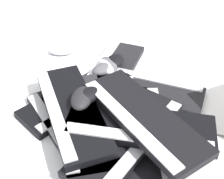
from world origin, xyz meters
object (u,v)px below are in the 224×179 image
Objects in this scene: keyboard_6 at (140,127)px; keyboard_1 at (111,73)px; keyboard_2 at (79,96)px; keyboard_8 at (142,117)px; mouse_2 at (105,68)px; mouse_6 at (60,95)px; mouse_5 at (107,66)px; mouse_0 at (114,61)px; mouse_1 at (62,50)px; keyboard_9 at (71,110)px; mouse_3 at (108,65)px; mouse_4 at (82,98)px; keyboard_0 at (143,88)px; keyboard_3 at (72,129)px; keyboard_5 at (128,137)px; keyboard_7 at (83,119)px; mouse_7 at (86,96)px; keyboard_4 at (143,133)px.

keyboard_1 is at bearing 90.12° from keyboard_6.
keyboard_2 is 0.98× the size of keyboard_8.
mouse_6 is at bearing 11.31° from mouse_2.
mouse_5 is 0.24m from mouse_6.
mouse_1 is at bearing -93.04° from mouse_0.
keyboard_9 reaches higher than mouse_3.
mouse_4 reaches higher than mouse_5.
mouse_2 is 1.00× the size of mouse_3.
keyboard_2 is 0.16m from mouse_2.
mouse_6 is at bearing 132.75° from keyboard_6.
mouse_5 is (-0.03, -0.02, 0.00)m from mouse_0.
mouse_1 is at bearing -156.36° from mouse_4.
mouse_1 is (-0.03, 0.32, 0.01)m from keyboard_2.
mouse_2 and mouse_3 have the same top height.
mouse_0 is at bearing 87.28° from keyboard_6.
keyboard_8 reaches higher than mouse_2.
keyboard_0 is at bearing 23.27° from keyboard_9.
keyboard_1 is 0.99× the size of keyboard_2.
mouse_2 is at bearing -8.35° from mouse_0.
keyboard_3 is 4.23× the size of mouse_2.
keyboard_9 reaches higher than keyboard_5.
keyboard_9 is (-0.19, -0.25, 0.06)m from keyboard_1.
keyboard_7 is 0.14m from mouse_6.
mouse_6 is at bearing -177.55° from keyboard_0.
mouse_0 is 0.32m from mouse_4.
mouse_2 is 1.00× the size of mouse_6.
keyboard_1 is 0.29m from mouse_7.
keyboard_6 reaches higher than mouse_5.
keyboard_3 is at bearing -125.17° from keyboard_1.
keyboard_7 is at bearing 3.48° from keyboard_3.
mouse_1 is at bearing -36.65° from mouse_6.
keyboard_8 reaches higher than keyboard_7.
keyboard_6 is 0.19m from mouse_7.
keyboard_0 is 0.24m from keyboard_2.
keyboard_8 is (0.15, -0.25, 0.09)m from keyboard_2.
keyboard_8 is 0.23m from keyboard_9.
mouse_1 is (-0.19, 0.19, -0.03)m from mouse_0.
keyboard_0 and keyboard_4 have the same top height.
mouse_5 is (0.02, 0.37, 0.01)m from keyboard_5.
keyboard_0 is 0.17m from mouse_2.
mouse_0 is 0.04m from mouse_5.
keyboard_0 is 0.28m from keyboard_5.
keyboard_2 is at bearing -48.48° from mouse_5.
mouse_2 is at bearing 39.99° from keyboard_2.
mouse_7 is at bearing 106.25° from mouse_1.
mouse_0 is at bearing 52.78° from keyboard_9.
mouse_0 is 0.28m from mouse_6.
keyboard_4 is at bearing -53.91° from keyboard_2.
mouse_4 reaches higher than keyboard_8.
mouse_7 reaches higher than keyboard_2.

